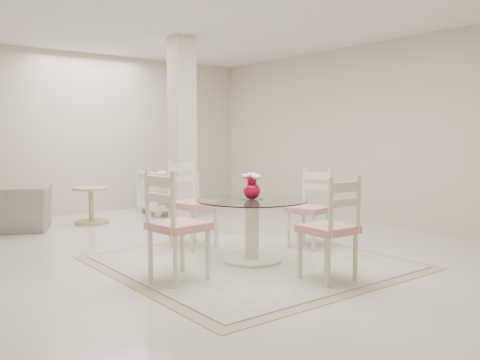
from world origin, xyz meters
TOP-DOWN VIEW (x-y plane):
  - ground at (0.00, 0.00)m, footprint 7.00×7.00m
  - room_shell at (0.00, 0.00)m, footprint 6.02×7.02m
  - column at (0.50, 1.30)m, footprint 0.30×0.30m
  - area_rug at (0.00, -0.88)m, footprint 2.78×2.78m
  - dining_table at (0.00, -0.88)m, footprint 1.15×1.15m
  - red_vase at (0.01, -0.88)m, footprint 0.21×0.19m
  - dining_chair_east at (1.01, -0.75)m, footprint 0.50×0.50m
  - dining_chair_north at (-0.12, 0.14)m, footprint 0.53×0.53m
  - dining_chair_west at (-1.01, -1.00)m, footprint 0.50×0.50m
  - dining_chair_south at (0.12, -1.89)m, footprint 0.44×0.44m
  - recliner_taupe at (-1.50, 2.52)m, footprint 1.23×1.17m
  - armchair_white at (1.00, 2.63)m, footprint 0.88×0.90m
  - side_table at (-0.40, 2.45)m, footprint 0.52×0.52m

SIDE VIEW (x-z plane):
  - ground at x=0.00m, z-range 0.00..0.00m
  - area_rug at x=0.00m, z-range 0.00..0.02m
  - side_table at x=-0.40m, z-range -0.02..0.52m
  - recliner_taupe at x=-1.50m, z-range 0.00..0.63m
  - dining_table at x=0.00m, z-range 0.01..0.67m
  - armchair_white at x=1.00m, z-range 0.00..0.75m
  - dining_chair_east at x=1.01m, z-range 0.03..1.06m
  - dining_chair_south at x=0.12m, z-range 0.03..1.10m
  - dining_chair_west at x=-1.01m, z-range 0.03..1.15m
  - dining_chair_north at x=-0.12m, z-range 0.03..1.18m
  - red_vase at x=0.01m, z-range 0.66..0.94m
  - column at x=0.50m, z-range 0.00..2.70m
  - room_shell at x=0.00m, z-range 0.50..3.21m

